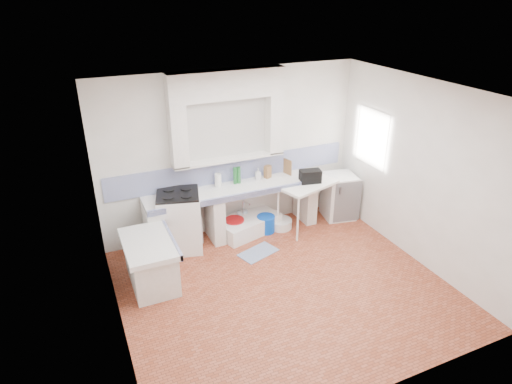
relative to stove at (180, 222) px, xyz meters
name	(u,v)px	position (x,y,z in m)	size (l,w,h in m)	color
floor	(284,288)	(1.06, -1.67, -0.48)	(4.50, 4.50, 0.00)	#9F4C33
ceiling	(291,94)	(1.06, -1.67, 2.32)	(4.50, 4.50, 0.00)	white
wall_back	(232,153)	(1.06, 0.33, 0.92)	(4.50, 4.50, 0.00)	white
wall_front	(386,288)	(1.06, -3.67, 0.92)	(4.50, 4.50, 0.00)	white
wall_left	(109,237)	(-1.19, -1.67, 0.92)	(4.50, 4.50, 0.00)	white
wall_right	(420,174)	(3.31, -1.67, 0.92)	(4.50, 4.50, 0.00)	white
alcove_mass	(227,84)	(0.96, 0.20, 2.09)	(1.90, 0.25, 0.45)	white
window_frame	(380,137)	(3.48, -0.47, 1.12)	(0.35, 0.86, 1.06)	#321A10
lace_valance	(376,116)	(3.34, -0.47, 1.50)	(0.01, 0.84, 0.24)	white
counter_slab	(234,190)	(0.96, 0.03, 0.38)	(3.00, 0.60, 0.08)	white
counter_lip	(240,196)	(0.96, -0.25, 0.38)	(3.00, 0.04, 0.10)	navy
counter_pier_left	(153,230)	(-0.44, 0.03, -0.07)	(0.20, 0.55, 0.82)	white
counter_pier_mid	(215,217)	(0.61, 0.03, -0.07)	(0.20, 0.55, 0.82)	white
counter_pier_right	(305,199)	(2.36, 0.03, -0.07)	(0.20, 0.55, 0.82)	white
peninsula_top	(149,244)	(-0.64, -0.77, 0.18)	(0.70, 1.10, 0.08)	white
peninsula_base	(151,265)	(-0.64, -0.77, -0.17)	(0.60, 1.00, 0.62)	white
peninsula_lip	(172,239)	(-0.31, -0.77, 0.18)	(0.04, 1.10, 0.10)	navy
backsplash	(233,170)	(1.06, 0.31, 0.62)	(4.27, 0.03, 0.40)	navy
stove	(180,222)	(0.00, 0.00, 0.00)	(0.68, 0.66, 0.96)	white
sink	(248,225)	(1.21, 0.01, -0.35)	(1.08, 0.59, 0.26)	white
side_table	(307,205)	(2.23, -0.24, -0.05)	(1.03, 0.57, 0.05)	white
fridge	(339,196)	(2.98, -0.14, -0.06)	(0.54, 0.54, 0.83)	white
bucket_red	(235,227)	(0.95, -0.01, -0.32)	(0.34, 0.34, 0.31)	#B20D11
bucket_orange	(250,228)	(1.21, -0.09, -0.35)	(0.29, 0.29, 0.27)	red
bucket_blue	(266,224)	(1.50, -0.10, -0.33)	(0.32, 0.32, 0.30)	blue
basin_white	(281,224)	(1.80, -0.09, -0.40)	(0.40, 0.40, 0.16)	white
water_bottle_a	(239,220)	(1.11, 0.18, -0.31)	(0.09, 0.09, 0.34)	silver
water_bottle_b	(245,219)	(1.22, 0.18, -0.31)	(0.09, 0.09, 0.34)	silver
black_bag	(310,176)	(2.28, -0.23, 0.49)	(0.36, 0.20, 0.23)	black
green_bottle_a	(235,176)	(1.04, 0.17, 0.56)	(0.06, 0.06, 0.29)	#20692C
green_bottle_b	(239,175)	(1.11, 0.16, 0.57)	(0.06, 0.06, 0.29)	#20692C
knife_block	(268,172)	(1.66, 0.18, 0.53)	(0.11, 0.09, 0.22)	olive
cutting_board	(288,167)	(2.05, 0.18, 0.56)	(0.02, 0.20, 0.28)	olive
paper_towel	(218,180)	(0.74, 0.18, 0.53)	(0.11, 0.11, 0.23)	white
soap_bottle	(258,174)	(1.47, 0.18, 0.52)	(0.09, 0.09, 0.20)	white
rug	(258,253)	(1.09, -0.68, -0.48)	(0.63, 0.36, 0.01)	#3B5996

